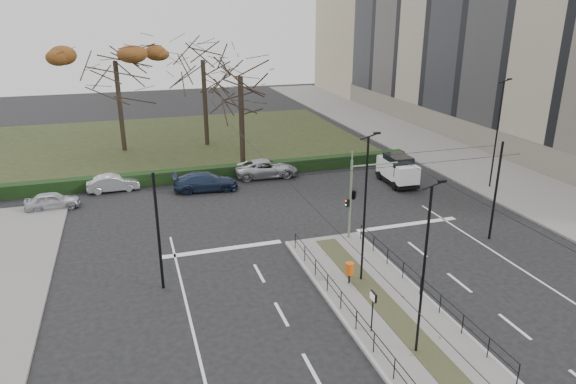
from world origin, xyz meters
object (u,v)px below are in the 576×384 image
(traffic_light, at_px, (355,193))
(litter_bin, at_px, (350,269))
(streetlamp_median_far, at_px, (365,208))
(parked_car_fourth, at_px, (266,168))
(white_van, at_px, (398,169))
(bare_tree_center, at_px, (203,66))
(streetlamp_median_near, at_px, (424,270))
(info_panel, at_px, (373,301))
(rust_tree, at_px, (115,61))
(parked_car_third, at_px, (206,182))
(parked_car_second, at_px, (113,183))
(bare_tree_near, at_px, (240,83))
(streetlamp_sidewalk, at_px, (497,134))
(parked_car_first, at_px, (52,201))

(traffic_light, height_order, litter_bin, traffic_light)
(streetlamp_median_far, relative_size, parked_car_fourth, 1.46)
(streetlamp_median_far, xyz_separation_m, white_van, (9.37, 13.36, -2.78))
(bare_tree_center, bearing_deg, white_van, -53.48)
(streetlamp_median_near, bearing_deg, traffic_light, 78.74)
(info_panel, bearing_deg, streetlamp_median_far, 70.05)
(parked_car_fourth, distance_m, bare_tree_center, 14.11)
(streetlamp_median_far, distance_m, rust_tree, 32.58)
(traffic_light, xyz_separation_m, parked_car_third, (-7.05, 11.40, -2.21))
(info_panel, distance_m, white_van, 20.65)
(litter_bin, xyz_separation_m, streetlamp_median_near, (0.35, -5.78, 2.84))
(parked_car_second, bearing_deg, streetlamp_median_near, -157.12)
(streetlamp_median_near, distance_m, parked_car_second, 27.06)
(litter_bin, bearing_deg, parked_car_fourth, 87.62)
(bare_tree_near, bearing_deg, white_van, -33.06)
(parked_car_fourth, relative_size, rust_tree, 0.47)
(info_panel, relative_size, rust_tree, 0.17)
(streetlamp_median_near, distance_m, parked_car_third, 22.98)
(traffic_light, distance_m, info_panel, 9.76)
(rust_tree, xyz_separation_m, bare_tree_center, (8.04, -0.27, -0.69))
(info_panel, xyz_separation_m, parked_car_second, (-10.48, 22.49, -0.98))
(streetlamp_sidewalk, bearing_deg, litter_bin, -147.77)
(streetlamp_median_far, height_order, parked_car_third, streetlamp_median_far)
(rust_tree, distance_m, bare_tree_near, 13.82)
(parked_car_second, bearing_deg, rust_tree, -7.34)
(traffic_light, relative_size, litter_bin, 4.29)
(parked_car_first, distance_m, bare_tree_near, 16.70)
(bare_tree_center, xyz_separation_m, bare_tree_near, (1.53, -9.64, -0.45))
(traffic_light, distance_m, bare_tree_center, 26.05)
(parked_car_second, bearing_deg, parked_car_fourth, -93.02)
(parked_car_fourth, height_order, white_van, white_van)
(parked_car_first, bearing_deg, litter_bin, -139.60)
(streetlamp_median_near, bearing_deg, bare_tree_center, 94.12)
(streetlamp_sidewalk, bearing_deg, parked_car_first, 170.22)
(streetlamp_median_near, relative_size, white_van, 1.66)
(litter_bin, distance_m, info_panel, 4.15)
(streetlamp_median_far, bearing_deg, traffic_light, 70.25)
(info_panel, height_order, bare_tree_near, bare_tree_near)
(parked_car_first, relative_size, bare_tree_near, 0.34)
(parked_car_second, xyz_separation_m, parked_car_third, (6.71, -1.99, 0.08))
(streetlamp_sidewalk, distance_m, bare_tree_near, 20.19)
(white_van, distance_m, bare_tree_near, 14.32)
(info_panel, relative_size, parked_car_third, 0.39)
(parked_car_first, xyz_separation_m, parked_car_fourth, (15.98, 2.58, 0.12))
(traffic_light, height_order, parked_car_third, traffic_light)
(parked_car_third, height_order, bare_tree_center, bare_tree_center)
(streetlamp_median_far, bearing_deg, bare_tree_center, 95.68)
(info_panel, height_order, white_van, white_van)
(traffic_light, bearing_deg, white_van, 48.01)
(parked_car_first, bearing_deg, streetlamp_median_far, -137.93)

